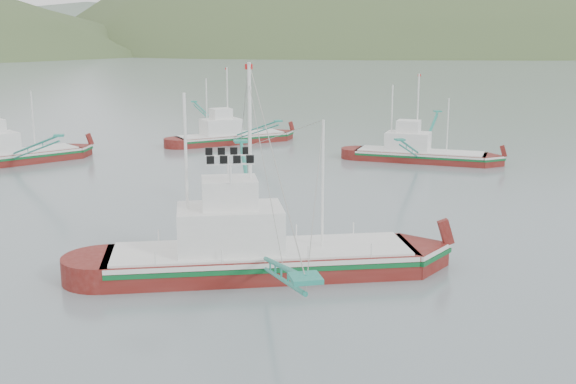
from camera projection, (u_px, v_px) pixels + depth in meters
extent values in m
plane|color=slate|center=(313.00, 280.00, 36.19)|extent=(1200.00, 1200.00, 0.00)
cube|color=#5C120D|center=(262.00, 270.00, 37.08)|extent=(16.03, 5.38, 2.10)
cube|color=silver|center=(261.00, 253.00, 36.88)|extent=(15.73, 5.44, 0.23)
cube|color=#0C5626|center=(261.00, 258.00, 36.94)|extent=(15.73, 5.46, 0.23)
cube|color=silver|center=(261.00, 249.00, 36.84)|extent=(15.23, 5.11, 0.13)
cube|color=silver|center=(230.00, 229.00, 36.39)|extent=(5.49, 3.75, 2.31)
cube|color=silver|center=(230.00, 193.00, 35.98)|extent=(2.90, 2.51, 1.47)
cylinder|color=white|center=(250.00, 159.00, 35.75)|extent=(0.17, 0.17, 9.46)
cylinder|color=white|center=(186.00, 175.00, 35.49)|extent=(0.15, 0.15, 8.04)
cylinder|color=white|center=(323.00, 185.00, 36.54)|extent=(0.13, 0.13, 6.62)
cube|color=#5C120D|center=(8.00, 162.00, 67.55)|extent=(13.44, 9.53, 1.78)
cube|color=silver|center=(7.00, 154.00, 67.38)|extent=(13.24, 9.46, 0.20)
cube|color=#0C5626|center=(8.00, 157.00, 67.43)|extent=(13.25, 9.48, 0.20)
cube|color=silver|center=(7.00, 152.00, 67.34)|extent=(12.77, 9.05, 0.11)
cylinder|color=white|center=(33.00, 121.00, 68.44)|extent=(0.11, 0.11, 5.61)
cube|color=#5C120D|center=(232.00, 142.00, 80.13)|extent=(12.71, 6.67, 1.64)
cube|color=silver|center=(231.00, 136.00, 79.97)|extent=(12.49, 6.66, 0.18)
cube|color=#0C5626|center=(231.00, 137.00, 80.02)|extent=(12.50, 6.67, 0.18)
cube|color=silver|center=(231.00, 134.00, 79.94)|extent=(12.07, 6.33, 0.10)
cube|color=silver|center=(221.00, 127.00, 79.18)|extent=(4.68, 3.69, 1.80)
cube|color=silver|center=(221.00, 114.00, 78.85)|extent=(2.56, 2.34, 1.15)
cylinder|color=white|center=(227.00, 101.00, 78.95)|extent=(0.13, 0.13, 7.37)
cylinder|color=white|center=(207.00, 107.00, 77.92)|extent=(0.11, 0.11, 6.27)
cylinder|color=white|center=(251.00, 110.00, 80.53)|extent=(0.10, 0.10, 5.16)
cube|color=#5C120D|center=(420.00, 160.00, 68.83)|extent=(12.15, 9.12, 1.63)
cube|color=silver|center=(420.00, 153.00, 68.68)|extent=(11.97, 9.05, 0.18)
cube|color=#0C5626|center=(420.00, 155.00, 68.73)|extent=(11.98, 9.06, 0.18)
cube|color=silver|center=(420.00, 151.00, 68.65)|extent=(11.54, 8.66, 0.10)
cube|color=silver|center=(408.00, 142.00, 68.85)|extent=(4.84, 4.34, 1.79)
cube|color=silver|center=(409.00, 126.00, 68.53)|extent=(2.74, 2.63, 1.14)
cylinder|color=white|center=(418.00, 113.00, 67.98)|extent=(0.13, 0.13, 7.34)
cylinder|color=white|center=(392.00, 118.00, 68.89)|extent=(0.11, 0.11, 6.24)
cylinder|color=white|center=(448.00, 126.00, 67.31)|extent=(0.10, 0.10, 5.14)
ellipsoid|color=#3C5029|center=(501.00, 49.00, 495.29)|extent=(684.00, 432.00, 306.00)
ellipsoid|color=slate|center=(181.00, 46.00, 576.85)|extent=(960.00, 400.00, 240.00)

